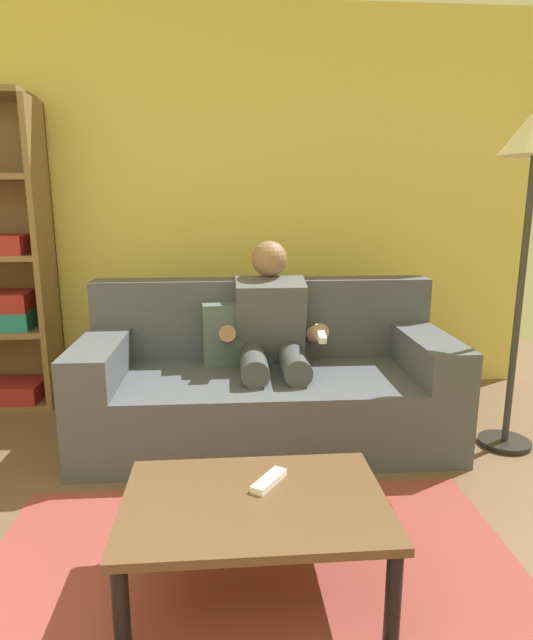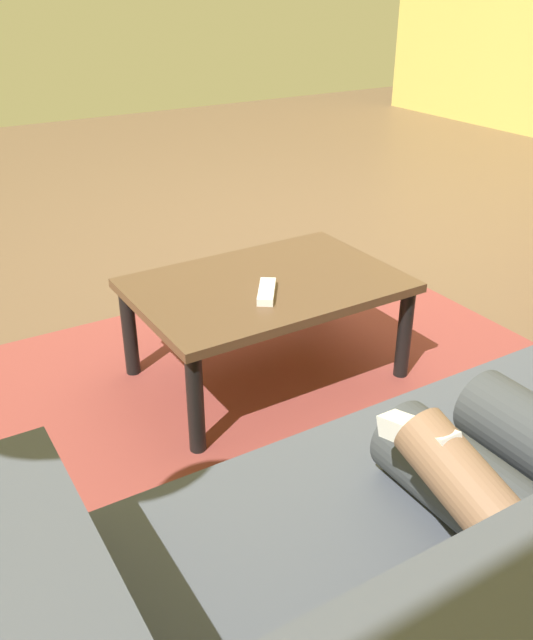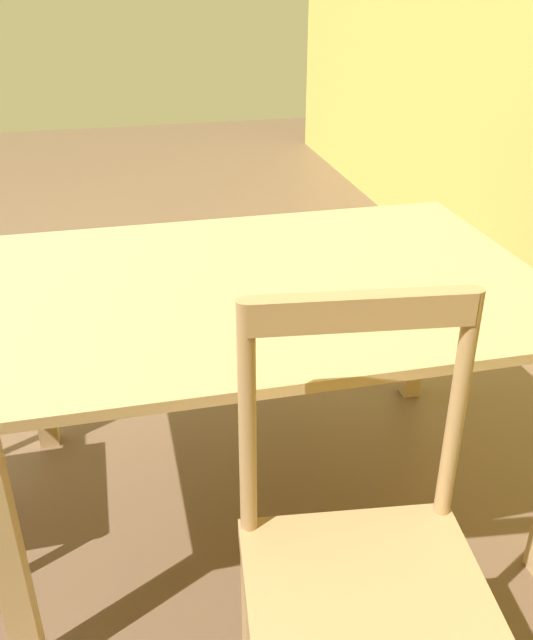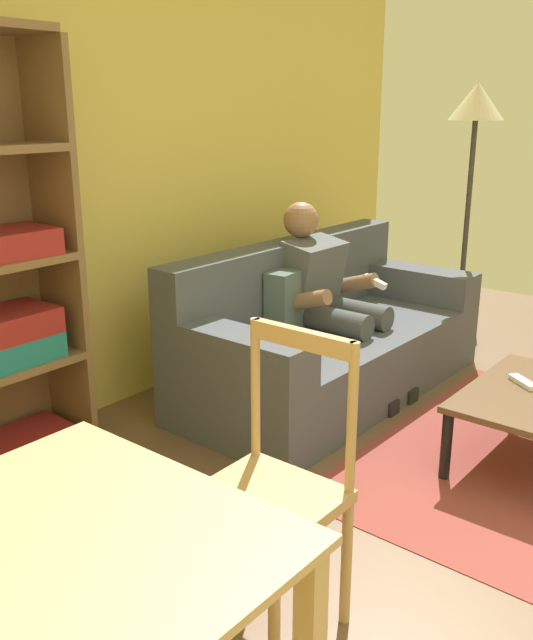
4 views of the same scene
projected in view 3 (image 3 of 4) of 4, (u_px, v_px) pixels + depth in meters
The scene contains 2 objects.
dining_table at pixel (267, 314), 1.77m from camera, with size 1.38×0.95×0.71m.
dining_chair_near_wall at pixel (366, 587), 1.20m from camera, with size 0.47×0.47×0.95m.
Camera 3 is at (-1.32, 2.68, 1.43)m, focal length 38.74 mm.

